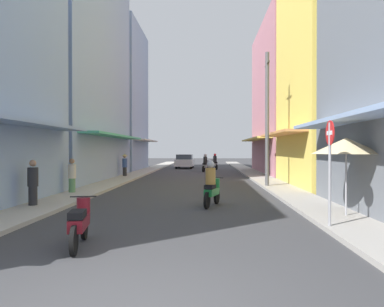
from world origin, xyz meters
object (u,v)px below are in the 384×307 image
object	(u,v)px
motorbike_maroon	(80,221)
utility_pole	(267,119)
motorbike_silver	(206,164)
parked_car	(185,161)
pedestrian_midway	(125,164)
motorbike_white	(214,162)
motorbike_green	(212,186)
pedestrian_foreground	(33,184)
vendor_umbrella	(346,146)
pedestrian_far	(72,177)
street_sign_no_entry	(330,159)

from	to	relation	value
motorbike_maroon	utility_pole	xyz separation A→B (m)	(5.59, 11.73, 3.02)
motorbike_silver	parked_car	bearing A→B (deg)	110.47
motorbike_silver	parked_car	world-z (taller)	motorbike_silver
motorbike_silver	pedestrian_midway	world-z (taller)	pedestrian_midway
motorbike_white	motorbike_green	world-z (taller)	same
motorbike_green	pedestrian_midway	distance (m)	14.25
parked_car	pedestrian_foreground	distance (m)	27.12
pedestrian_foreground	vendor_umbrella	xyz separation A→B (m)	(9.60, -1.52, 1.25)
pedestrian_foreground	utility_pole	world-z (taller)	utility_pole
pedestrian_far	vendor_umbrella	distance (m)	11.08
pedestrian_far	pedestrian_foreground	distance (m)	3.74
pedestrian_foreground	street_sign_no_entry	distance (m)	9.23
utility_pole	motorbike_maroon	bearing A→B (deg)	-115.49
motorbike_maroon	motorbike_silver	distance (m)	25.71
motorbike_silver	utility_pole	size ratio (longest dim) A/B	0.25
pedestrian_midway	motorbike_maroon	bearing A→B (deg)	-80.12
parked_car	street_sign_no_entry	size ratio (longest dim) A/B	1.57
parked_car	vendor_umbrella	bearing A→B (deg)	-77.65
motorbike_green	utility_pole	bearing A→B (deg)	65.51
parked_car	pedestrian_foreground	bearing A→B (deg)	-97.16
utility_pole	pedestrian_midway	bearing A→B (deg)	142.94
pedestrian_far	street_sign_no_entry	distance (m)	11.07
pedestrian_midway	street_sign_no_entry	world-z (taller)	street_sign_no_entry
motorbike_maroon	motorbike_white	bearing A→B (deg)	83.59
pedestrian_far	vendor_umbrella	xyz separation A→B (m)	(9.67, -5.26, 1.27)
motorbike_maroon	motorbike_white	xyz separation A→B (m)	(3.24, 28.83, 0.20)
motorbike_maroon	parked_car	world-z (taller)	parked_car
motorbike_white	vendor_umbrella	xyz separation A→B (m)	(3.18, -25.68, 1.35)
motorbike_green	pedestrian_foreground	distance (m)	5.95
parked_car	motorbike_white	bearing A→B (deg)	-42.10
pedestrian_far	pedestrian_midway	distance (m)	9.97
motorbike_white	pedestrian_midway	xyz separation A→B (m)	(-6.44, -10.45, 0.23)
vendor_umbrella	motorbike_green	bearing A→B (deg)	148.62
vendor_umbrella	pedestrian_far	bearing A→B (deg)	151.47
vendor_umbrella	street_sign_no_entry	xyz separation A→B (m)	(-0.92, -1.46, -0.33)
motorbike_white	motorbike_silver	size ratio (longest dim) A/B	1.01
motorbike_white	pedestrian_far	size ratio (longest dim) A/B	1.12
pedestrian_far	motorbike_silver	bearing A→B (deg)	71.70
motorbike_maroon	pedestrian_far	size ratio (longest dim) A/B	1.15
pedestrian_midway	pedestrian_foreground	distance (m)	13.70
street_sign_no_entry	motorbike_green	bearing A→B (deg)	126.81
parked_car	street_sign_no_entry	bearing A→B (deg)	-79.94
motorbike_white	pedestrian_midway	size ratio (longest dim) A/B	1.06
vendor_umbrella	utility_pole	bearing A→B (deg)	95.46
parked_car	utility_pole	size ratio (longest dim) A/B	0.60
pedestrian_foreground	vendor_umbrella	size ratio (longest dim) A/B	0.71
motorbike_white	street_sign_no_entry	size ratio (longest dim) A/B	0.66
motorbike_green	vendor_umbrella	xyz separation A→B (m)	(3.70, -2.26, 1.35)
motorbike_maroon	pedestrian_midway	xyz separation A→B (m)	(-3.20, 18.38, 0.43)
vendor_umbrella	motorbike_silver	bearing A→B (deg)	100.08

